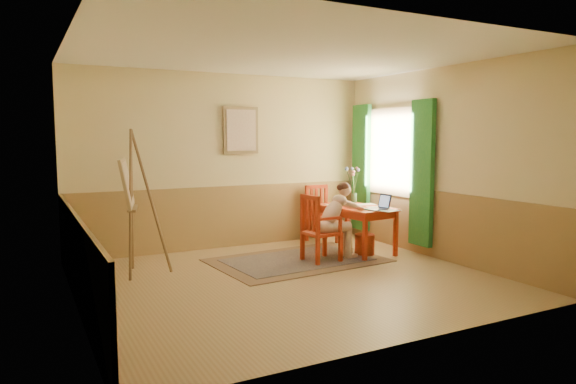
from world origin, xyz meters
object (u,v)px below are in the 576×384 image
table (356,212)px  figure (336,217)px  chair_back (320,214)px  easel (130,189)px  chair_left (319,229)px  laptop (379,206)px

table → figure: size_ratio=1.12×
chair_back → figure: (-0.49, -1.26, 0.15)m
easel → figure: bearing=-11.0°
chair_left → easel: easel is taller
table → easel: easel is taller
chair_back → table: bearing=-86.9°
table → chair_back: size_ratio=1.33×
chair_left → easel: bearing=167.4°
figure → easel: (-2.81, 0.55, 0.50)m
chair_left → easel: 2.64m
chair_back → laptop: size_ratio=2.42×
figure → easel: easel is taller
chair_back → figure: size_ratio=0.85×
chair_left → laptop: 1.01m
chair_left → chair_back: bearing=57.9°
chair_left → chair_back: size_ratio=1.02×
table → chair_left: 0.91m
chair_left → figure: 0.33m
table → figure: 0.62m
table → laptop: 0.48m
chair_back → laptop: bearing=-83.4°
chair_back → figure: figure is taller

